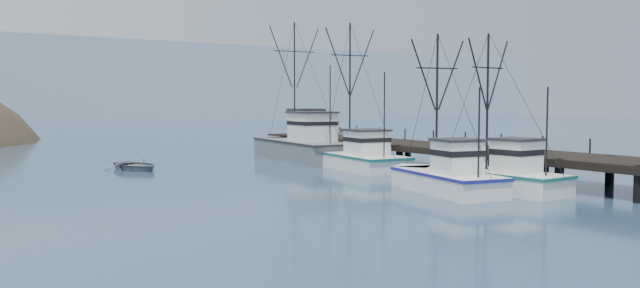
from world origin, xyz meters
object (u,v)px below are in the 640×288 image
object	(u,v)px
trawler_near	(498,177)
motorboat	(136,170)
trawler_mid	(444,178)
pier	(424,148)
pier_shed	(306,121)
work_vessel	(302,146)
pickup_truck	(324,128)
trawler_far	(356,158)

from	to	relation	value
trawler_near	motorboat	xyz separation A→B (m)	(-15.28, 23.85, -0.82)
trawler_mid	motorboat	bearing A→B (deg)	118.55
pier	pier_shed	distance (m)	18.09
trawler_mid	pier_shed	world-z (taller)	trawler_mid
pier	motorboat	xyz separation A→B (m)	(-20.69, 11.17, -1.69)
trawler_near	work_vessel	distance (m)	25.12
work_vessel	pickup_truck	size ratio (longest dim) A/B	3.30
pickup_truck	motorboat	size ratio (longest dim) A/B	0.96
work_vessel	trawler_near	bearing A→B (deg)	-92.36
trawler_near	trawler_mid	world-z (taller)	trawler_near
pier_shed	pickup_truck	xyz separation A→B (m)	(1.99, -0.49, -0.73)
trawler_near	work_vessel	xyz separation A→B (m)	(1.04, 25.10, 0.41)
trawler_far	trawler_near	bearing A→B (deg)	-91.74
trawler_near	motorboat	distance (m)	28.34
pier_shed	trawler_mid	bearing A→B (deg)	-105.35
work_vessel	motorboat	bearing A→B (deg)	-175.64
pickup_truck	work_vessel	bearing A→B (deg)	151.70
trawler_far	work_vessel	xyz separation A→B (m)	(0.57, 9.71, 0.41)
trawler_near	work_vessel	world-z (taller)	work_vessel
trawler_near	motorboat	world-z (taller)	trawler_near
trawler_near	trawler_far	distance (m)	15.40
pier_shed	motorboat	bearing A→B (deg)	-161.32
trawler_mid	work_vessel	world-z (taller)	work_vessel
pier	work_vessel	distance (m)	13.17
pickup_truck	motorboat	world-z (taller)	pickup_truck
trawler_far	motorboat	world-z (taller)	trawler_far
trawler_near	trawler_mid	size ratio (longest dim) A/B	1.01
trawler_near	pier_shed	distance (m)	31.18
pickup_truck	motorboat	xyz separation A→B (m)	(-22.19, -6.34, -2.69)
work_vessel	trawler_far	bearing A→B (deg)	-93.35
trawler_far	pier_shed	distance (m)	16.14
trawler_far	pickup_truck	distance (m)	16.25
work_vessel	pier_shed	xyz separation A→B (m)	(3.89, 5.59, 2.19)
trawler_mid	pier_shed	size ratio (longest dim) A/B	3.11
trawler_mid	pickup_truck	xyz separation A→B (m)	(10.01, 28.73, 1.88)
trawler_near	trawler_far	world-z (taller)	trawler_far
trawler_mid	trawler_far	world-z (taller)	trawler_far
trawler_far	pickup_truck	size ratio (longest dim) A/B	2.49
trawler_far	pier_shed	bearing A→B (deg)	73.76
work_vessel	trawler_mid	bearing A→B (deg)	-99.92
trawler_far	motorboat	xyz separation A→B (m)	(-15.75, 8.46, -0.82)
trawler_mid	pickup_truck	distance (m)	30.48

